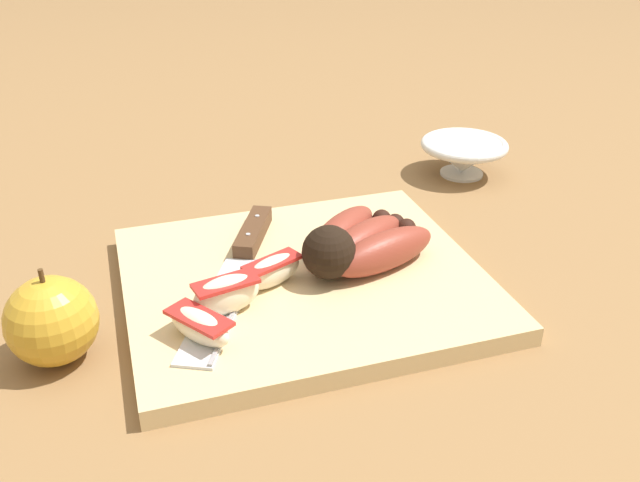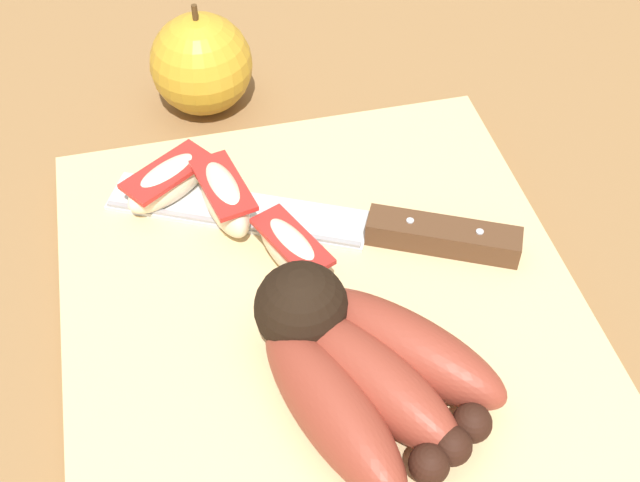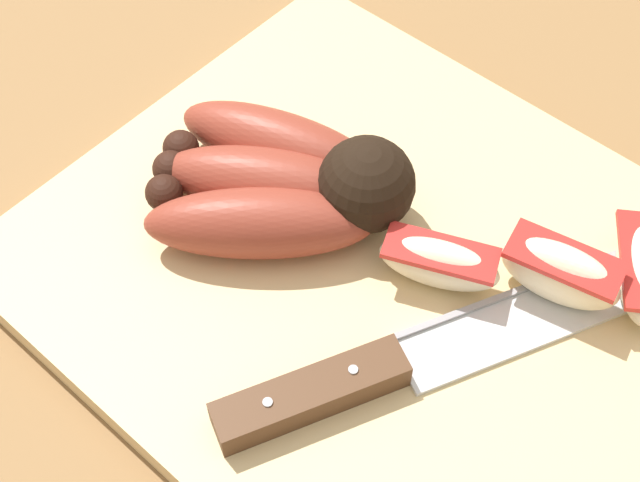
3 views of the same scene
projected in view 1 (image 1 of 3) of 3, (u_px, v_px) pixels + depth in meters
The scene contains 9 objects.
ground_plane at pixel (289, 292), 0.72m from camera, with size 6.00×6.00×0.00m, color olive.
cutting_board at pixel (304, 282), 0.72m from camera, with size 0.36×0.32×0.02m, color #DBBC84.
banana_bunch at pixel (357, 243), 0.72m from camera, with size 0.16×0.14×0.06m.
chefs_knife at pixel (243, 256), 0.73m from camera, with size 0.15×0.26×0.02m.
apple_wedge_near at pixel (273, 270), 0.68m from camera, with size 0.07×0.05×0.03m.
apple_wedge_middle at pixel (200, 326), 0.61m from camera, with size 0.06×0.07×0.03m.
apple_wedge_far at pixel (226, 294), 0.64m from camera, with size 0.07×0.04×0.04m.
whole_apple at pixel (52, 321), 0.60m from camera, with size 0.08×0.08×0.09m.
ceramic_bowl at pixel (463, 155), 0.98m from camera, with size 0.12×0.12×0.05m.
Camera 1 is at (-0.16, -0.59, 0.39)m, focal length 38.90 mm.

